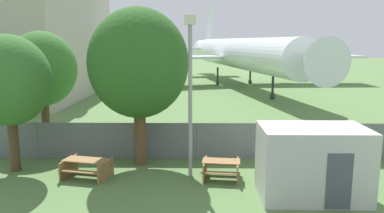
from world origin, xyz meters
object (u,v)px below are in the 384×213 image
picnic_bench_open_grass (221,168)px  tree_left_of_cabin (42,69)px  airplane (237,54)px  tree_near_hangar (138,64)px  tree_behind_benches (9,81)px  portable_cabin (312,162)px  picnic_bench_near_cabin (87,166)px

picnic_bench_open_grass → tree_left_of_cabin: tree_left_of_cabin is taller
airplane → tree_left_of_cabin: bearing=-38.1°
airplane → picnic_bench_open_grass: (-4.01, -32.54, -3.55)m
airplane → picnic_bench_open_grass: size_ratio=25.19×
airplane → tree_near_hangar: size_ratio=6.00×
picnic_bench_open_grass → tree_behind_benches: 9.47m
tree_left_of_cabin → picnic_bench_open_grass: bearing=-31.6°
airplane → tree_behind_benches: (-12.80, -31.70, -0.14)m
tree_near_hangar → airplane: bearing=76.2°
portable_cabin → picnic_bench_near_cabin: bearing=168.5°
picnic_bench_near_cabin → tree_left_of_cabin: (-3.93, 5.70, 3.53)m
picnic_bench_open_grass → tree_left_of_cabin: bearing=148.4°
picnic_bench_open_grass → tree_behind_benches: size_ratio=0.29×
picnic_bench_near_cabin → tree_near_hangar: (1.94, 1.72, 4.07)m
picnic_bench_near_cabin → picnic_bench_open_grass: same height
airplane → picnic_bench_near_cabin: 34.00m
portable_cabin → picnic_bench_near_cabin: (-8.57, 1.79, -0.80)m
picnic_bench_near_cabin → tree_behind_benches: bearing=167.0°
tree_left_of_cabin → tree_behind_benches: size_ratio=1.04×
portable_cabin → tree_left_of_cabin: tree_left_of_cabin is taller
portable_cabin → picnic_bench_open_grass: (-3.10, 1.72, -0.81)m
tree_behind_benches → tree_near_hangar: bearing=10.3°
airplane → picnic_bench_open_grass: airplane is taller
picnic_bench_near_cabin → tree_behind_benches: (-3.32, 0.77, 3.41)m
picnic_bench_open_grass → tree_near_hangar: tree_near_hangar is taller
picnic_bench_open_grass → tree_near_hangar: bearing=153.0°
airplane → portable_cabin: airplane is taller
airplane → tree_behind_benches: airplane is taller
portable_cabin → tree_behind_benches: bearing=168.1°
airplane → tree_behind_benches: size_ratio=7.21×
portable_cabin → picnic_bench_open_grass: size_ratio=2.22×
picnic_bench_open_grass → tree_left_of_cabin: 11.59m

